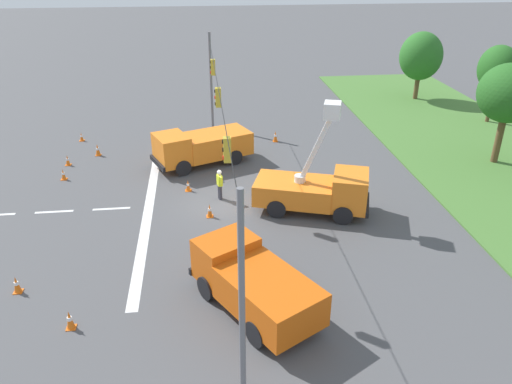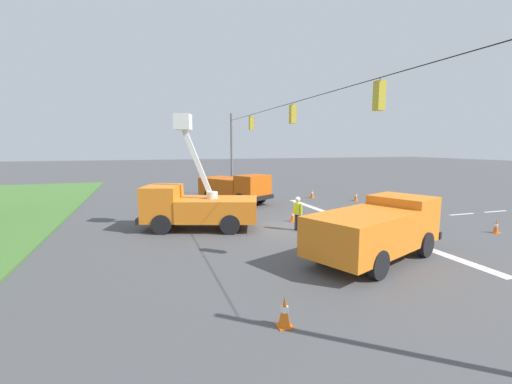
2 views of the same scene
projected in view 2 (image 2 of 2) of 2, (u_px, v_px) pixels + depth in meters
ground_plane at (292, 228)px, 18.37m from camera, size 200.00×200.00×0.00m
lane_markings at (377, 221)px, 20.08m from camera, size 17.60×15.25×0.01m
signal_gantry at (293, 145)px, 17.86m from camera, size 26.20×0.33×7.20m
utility_truck_bucket_lift at (195, 205)px, 18.03m from camera, size 4.26×6.49×6.01m
utility_truck_support_near at (377, 228)px, 13.18m from camera, size 4.67×6.72×2.29m
utility_truck_support_far at (235, 187)px, 26.46m from camera, size 6.25×5.07×2.25m
road_worker at (298, 211)px, 17.78m from camera, size 0.63×0.34×1.77m
traffic_cone_foreground_left at (312, 193)px, 29.10m from camera, size 0.36×0.36×0.78m
traffic_cone_foreground_right at (293, 215)px, 19.93m from camera, size 0.36×0.36×0.73m
traffic_cone_mid_left at (340, 227)px, 17.25m from camera, size 0.36×0.36×0.68m
traffic_cone_mid_right at (284, 311)px, 8.29m from camera, size 0.36×0.36×0.79m
traffic_cone_near_bucket at (496, 226)px, 17.32m from camera, size 0.36×0.36×0.68m
traffic_cone_far_right at (356, 196)px, 27.60m from camera, size 0.36×0.36×0.76m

